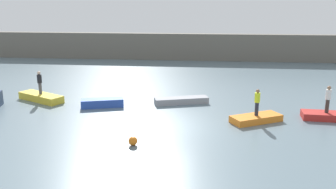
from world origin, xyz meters
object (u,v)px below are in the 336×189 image
(rowboat_yellow, at_px, (41,97))
(rowboat_orange, at_px, (256,119))
(rowboat_blue, at_px, (102,103))
(mooring_buoy, at_px, (133,141))
(rowboat_grey, at_px, (181,100))
(person_dark_shirt, at_px, (40,81))
(rowboat_red, at_px, (326,116))
(person_hiviz_shirt, at_px, (257,101))
(person_white_shirt, at_px, (328,98))

(rowboat_yellow, distance_m, rowboat_orange, 15.06)
(rowboat_blue, height_order, rowboat_orange, rowboat_blue)
(rowboat_orange, relative_size, mooring_buoy, 6.74)
(rowboat_grey, height_order, person_dark_shirt, person_dark_shirt)
(rowboat_red, bearing_deg, rowboat_orange, -163.73)
(person_hiviz_shirt, bearing_deg, rowboat_grey, 143.19)
(rowboat_blue, bearing_deg, rowboat_red, -21.62)
(mooring_buoy, bearing_deg, person_dark_shirt, 137.56)
(rowboat_blue, height_order, person_hiviz_shirt, person_hiviz_shirt)
(person_dark_shirt, bearing_deg, rowboat_red, -6.58)
(rowboat_grey, bearing_deg, mooring_buoy, -120.76)
(rowboat_red, relative_size, person_hiviz_shirt, 1.76)
(rowboat_grey, distance_m, rowboat_orange, 5.85)
(person_white_shirt, bearing_deg, rowboat_orange, -167.55)
(rowboat_blue, distance_m, rowboat_grey, 5.43)
(rowboat_yellow, height_order, rowboat_red, rowboat_yellow)
(rowboat_orange, distance_m, rowboat_red, 4.37)
(person_dark_shirt, distance_m, mooring_buoy, 11.18)
(rowboat_grey, xyz_separation_m, person_hiviz_shirt, (4.68, -3.51, 1.06))
(rowboat_orange, relative_size, person_dark_shirt, 1.85)
(rowboat_blue, bearing_deg, rowboat_orange, -28.94)
(rowboat_orange, relative_size, person_hiviz_shirt, 1.91)
(rowboat_red, distance_m, person_hiviz_shirt, 4.50)
(person_hiviz_shirt, height_order, mooring_buoy, person_hiviz_shirt)
(rowboat_red, xyz_separation_m, person_dark_shirt, (-19.00, 2.19, 1.21))
(rowboat_blue, bearing_deg, person_hiviz_shirt, -28.94)
(rowboat_yellow, bearing_deg, mooring_buoy, -14.14)
(rowboat_grey, height_order, rowboat_red, rowboat_grey)
(rowboat_orange, bearing_deg, rowboat_blue, 138.84)
(rowboat_yellow, bearing_deg, person_hiviz_shirt, 16.28)
(rowboat_orange, relative_size, person_white_shirt, 1.85)
(rowboat_blue, xyz_separation_m, mooring_buoy, (3.42, -6.51, -0.05))
(person_white_shirt, bearing_deg, rowboat_blue, 175.20)
(rowboat_yellow, relative_size, person_dark_shirt, 2.25)
(rowboat_red, distance_m, person_dark_shirt, 19.17)
(rowboat_yellow, xyz_separation_m, person_hiviz_shirt, (14.73, -3.14, 1.02))
(rowboat_red, relative_size, mooring_buoy, 6.22)
(rowboat_yellow, distance_m, person_white_shirt, 19.16)
(rowboat_grey, xyz_separation_m, mooring_buoy, (-1.84, -7.87, 0.01))
(rowboat_yellow, height_order, mooring_buoy, rowboat_yellow)
(rowboat_blue, height_order, person_white_shirt, person_white_shirt)
(rowboat_red, relative_size, person_dark_shirt, 1.71)
(rowboat_yellow, relative_size, rowboat_grey, 0.99)
(rowboat_yellow, distance_m, mooring_buoy, 11.12)
(rowboat_yellow, xyz_separation_m, rowboat_grey, (10.05, 0.37, -0.04))
(person_dark_shirt, xyz_separation_m, person_hiviz_shirt, (14.73, -3.14, -0.14))
(rowboat_grey, bearing_deg, rowboat_blue, 176.99)
(person_dark_shirt, bearing_deg, rowboat_orange, -12.02)
(rowboat_orange, xyz_separation_m, person_dark_shirt, (-14.73, 3.14, 1.22))
(person_hiviz_shirt, distance_m, mooring_buoy, 7.92)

